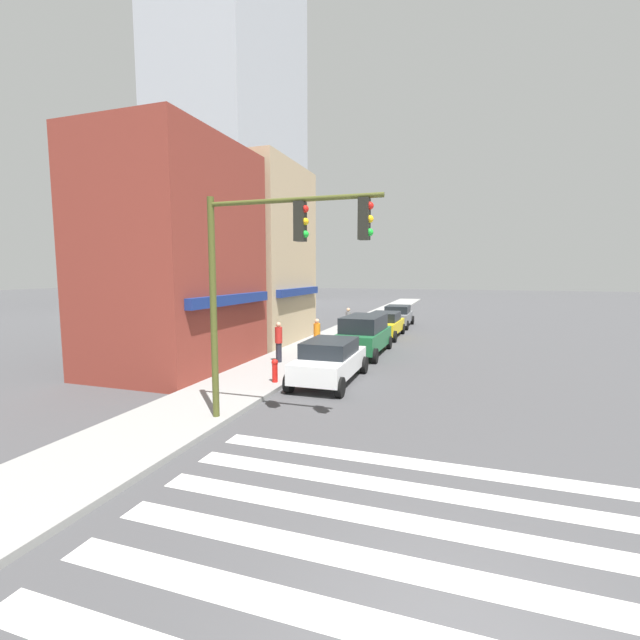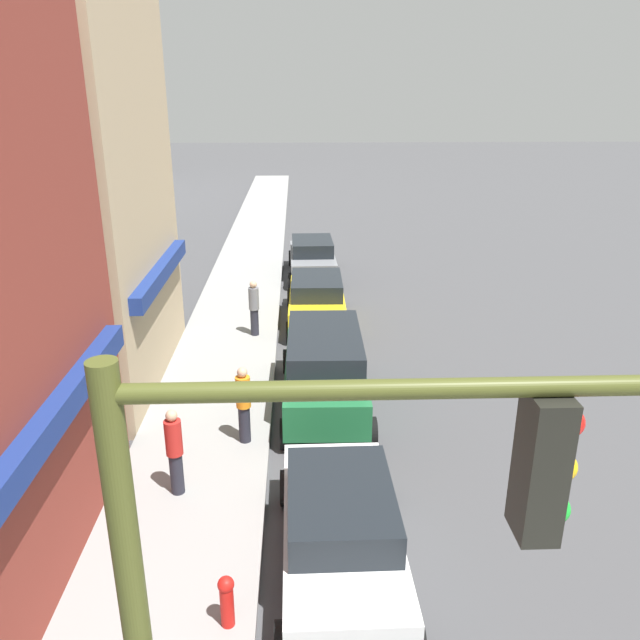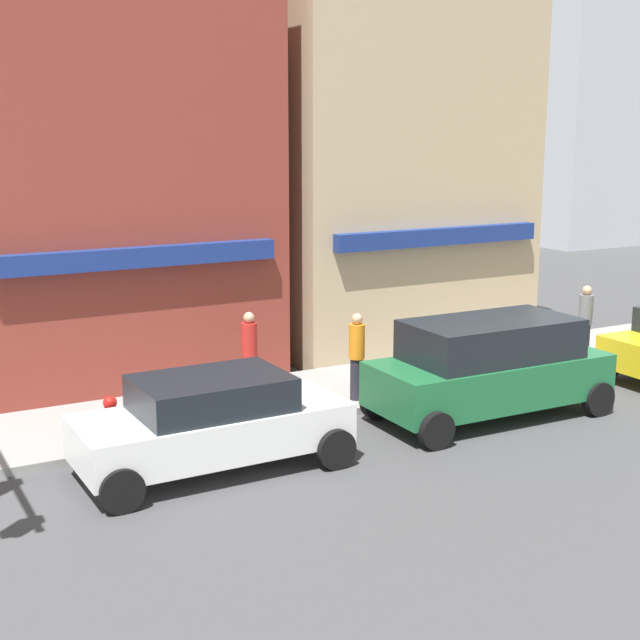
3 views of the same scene
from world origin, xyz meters
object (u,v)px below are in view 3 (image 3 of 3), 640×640
(pedestrian_orange_vest, at_px, (357,355))
(fire_hydrant, at_px, (111,417))
(suv_green, at_px, (490,366))
(pedestrian_grey_coat, at_px, (585,321))
(sedan_white, at_px, (212,421))
(pedestrian_red_jacket, at_px, (249,353))

(pedestrian_orange_vest, bearing_deg, fire_hydrant, -155.27)
(suv_green, bearing_deg, pedestrian_orange_vest, 136.81)
(suv_green, relative_size, pedestrian_grey_coat, 2.67)
(sedan_white, height_order, pedestrian_orange_vest, pedestrian_orange_vest)
(fire_hydrant, bearing_deg, suv_green, -13.80)
(pedestrian_orange_vest, distance_m, fire_hydrant, 5.06)
(sedan_white, xyz_separation_m, pedestrian_orange_vest, (3.85, 1.83, 0.23))
(fire_hydrant, bearing_deg, pedestrian_grey_coat, 1.50)
(pedestrian_orange_vest, bearing_deg, suv_green, -20.95)
(pedestrian_red_jacket, bearing_deg, fire_hydrant, -103.08)
(pedestrian_red_jacket, distance_m, pedestrian_grey_coat, 8.27)
(suv_green, bearing_deg, pedestrian_red_jacket, 142.23)
(pedestrian_red_jacket, height_order, fire_hydrant, pedestrian_red_jacket)
(sedan_white, distance_m, fire_hydrant, 2.09)
(pedestrian_orange_vest, relative_size, fire_hydrant, 2.10)
(pedestrian_red_jacket, bearing_deg, suv_green, 16.45)
(sedan_white, height_order, pedestrian_grey_coat, pedestrian_grey_coat)
(pedestrian_grey_coat, bearing_deg, sedan_white, 126.28)
(sedan_white, distance_m, pedestrian_red_jacket, 3.61)
(pedestrian_grey_coat, bearing_deg, fire_hydrant, 116.72)
(suv_green, distance_m, pedestrian_red_jacket, 4.76)
(pedestrian_orange_vest, bearing_deg, pedestrian_red_jacket, 171.08)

